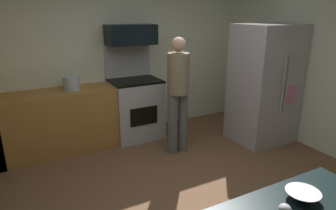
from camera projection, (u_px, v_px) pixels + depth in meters
name	position (u px, v px, depth m)	size (l,w,h in m)	color
ground_plane	(180.00, 209.00, 3.09)	(5.20, 4.80, 0.02)	brown
wall_back	(107.00, 55.00, 4.66)	(5.20, 0.12, 2.60)	silver
lower_cabinet_run	(57.00, 122.00, 4.22)	(2.40, 0.60, 0.90)	#A97335
oven_range	(136.00, 106.00, 4.73)	(0.76, 0.65, 1.48)	#B7B7BE
microwave	(131.00, 35.00, 4.46)	(0.74, 0.38, 0.30)	black
refrigerator	(264.00, 84.00, 4.51)	(0.89, 0.77, 1.80)	#B7B0BB
person_cook	(178.00, 90.00, 4.07)	(0.31, 0.30, 1.65)	slate
mixing_bowl_small	(303.00, 195.00, 1.75)	(0.20, 0.20, 0.05)	white
stock_pot	(72.00, 83.00, 4.17)	(0.24, 0.24, 0.19)	#AEBFC4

